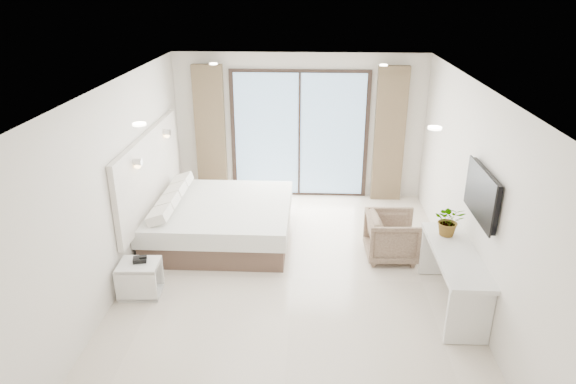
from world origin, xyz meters
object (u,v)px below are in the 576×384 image
(bed, at_px, (220,221))
(console_desk, at_px, (454,267))
(armchair, at_px, (392,235))
(nightstand, at_px, (140,279))

(bed, height_order, console_desk, console_desk)
(bed, relative_size, armchair, 2.89)
(nightstand, distance_m, console_desk, 4.04)
(nightstand, distance_m, armchair, 3.63)
(console_desk, xyz_separation_m, armchair, (-0.59, 1.21, -0.19))
(nightstand, xyz_separation_m, armchair, (3.44, 1.16, 0.14))
(nightstand, relative_size, armchair, 0.70)
(bed, distance_m, nightstand, 1.81)
(bed, height_order, nightstand, bed)
(console_desk, height_order, armchair, console_desk)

